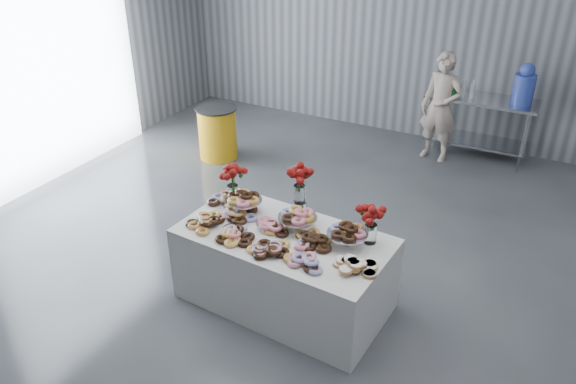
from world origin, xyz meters
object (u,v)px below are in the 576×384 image
water_jug (524,86)px  person (441,107)px  prep_table (479,117)px  display_table (284,269)px  trash_barrel (218,133)px

water_jug → person: (-1.00, -0.30, -0.38)m
water_jug → person: size_ratio=0.36×
prep_table → water_jug: bearing=-0.0°
water_jug → display_table: bearing=-108.7°
prep_table → person: (-0.50, -0.30, 0.15)m
person → trash_barrel: (-2.80, -1.44, -0.39)m
person → water_jug: bearing=25.9°
prep_table → person: 0.60m
prep_table → person: size_ratio=0.97×
display_table → person: bearing=83.8°
trash_barrel → display_table: bearing=-45.5°
water_jug → person: 1.11m
person → trash_barrel: person is taller
prep_table → trash_barrel: (-3.29, -1.74, -0.24)m
prep_table → trash_barrel: prep_table is taller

